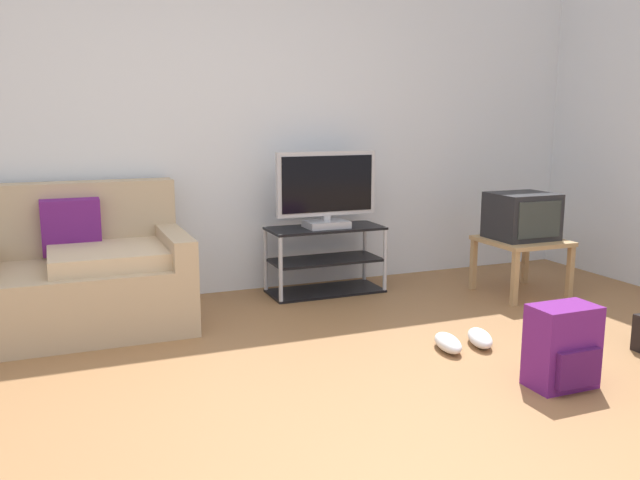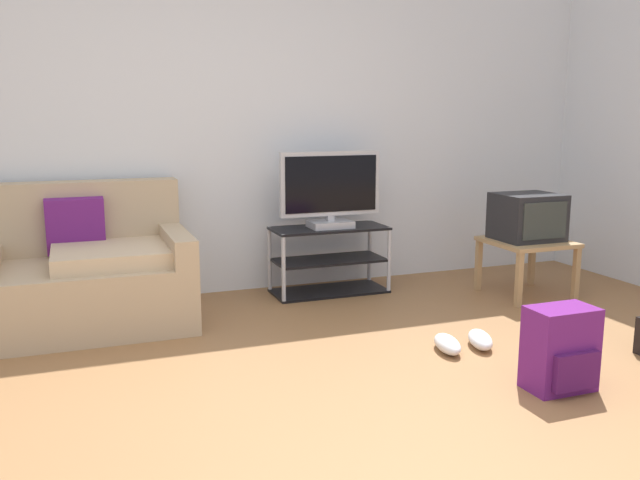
{
  "view_description": "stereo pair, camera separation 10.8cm",
  "coord_description": "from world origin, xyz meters",
  "views": [
    {
      "loc": [
        -1.18,
        -2.34,
        1.31
      ],
      "look_at": [
        0.26,
        1.18,
        0.59
      ],
      "focal_mm": 37.25,
      "sensor_mm": 36.0,
      "label": 1
    },
    {
      "loc": [
        -1.08,
        -2.38,
        1.31
      ],
      "look_at": [
        0.26,
        1.18,
        0.59
      ],
      "focal_mm": 37.25,
      "sensor_mm": 36.0,
      "label": 2
    }
  ],
  "objects": [
    {
      "name": "ground_plane",
      "position": [
        0.0,
        0.0,
        -0.01
      ],
      "size": [
        9.0,
        9.8,
        0.02
      ],
      "primitive_type": "cube",
      "color": "olive"
    },
    {
      "name": "wall_back",
      "position": [
        0.0,
        2.45,
        1.35
      ],
      "size": [
        9.0,
        0.1,
        2.7
      ],
      "primitive_type": "cube",
      "color": "silver",
      "rests_on": "ground_plane"
    },
    {
      "name": "couch",
      "position": [
        -1.37,
        1.96,
        0.32
      ],
      "size": [
        1.94,
        0.93,
        0.88
      ],
      "color": "tan",
      "rests_on": "ground_plane"
    },
    {
      "name": "tv_stand",
      "position": [
        0.68,
        2.1,
        0.25
      ],
      "size": [
        0.85,
        0.38,
        0.49
      ],
      "color": "black",
      "rests_on": "ground_plane"
    },
    {
      "name": "flat_tv",
      "position": [
        0.68,
        2.08,
        0.77
      ],
      "size": [
        0.76,
        0.22,
        0.56
      ],
      "color": "#B2B2B7",
      "rests_on": "tv_stand"
    },
    {
      "name": "side_table",
      "position": [
        2.0,
        1.52,
        0.35
      ],
      "size": [
        0.55,
        0.55,
        0.41
      ],
      "color": "tan",
      "rests_on": "ground_plane"
    },
    {
      "name": "crt_tv",
      "position": [
        2.0,
        1.53,
        0.58
      ],
      "size": [
        0.44,
        0.39,
        0.34
      ],
      "color": "#232326",
      "rests_on": "side_table"
    },
    {
      "name": "backpack",
      "position": [
        1.07,
        0.05,
        0.2
      ],
      "size": [
        0.32,
        0.27,
        0.41
      ],
      "rotation": [
        0.0,
        0.0,
        0.34
      ],
      "color": "#661E70",
      "rests_on": "ground_plane"
    },
    {
      "name": "sneakers_pair",
      "position": [
        0.94,
        0.68,
        0.04
      ],
      "size": [
        0.41,
        0.3,
        0.09
      ],
      "color": "white",
      "rests_on": "ground_plane"
    }
  ]
}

